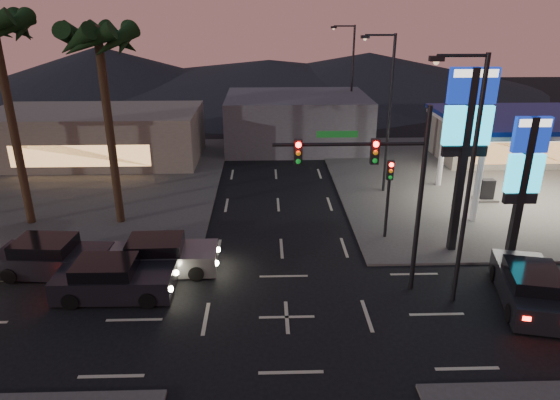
{
  "coord_description": "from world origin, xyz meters",
  "views": [
    {
      "loc": [
        -0.8,
        -16.68,
        11.51
      ],
      "look_at": [
        -0.11,
        5.1,
        3.0
      ],
      "focal_mm": 32.0,
      "sensor_mm": 36.0,
      "label": 1
    }
  ],
  "objects_px": {
    "pylon_sign_short": "(525,168)",
    "traffic_signal_mast": "(380,175)",
    "car_lane_b_mid": "(52,258)",
    "gas_station": "(548,122)",
    "car_lane_a_front": "(113,280)",
    "pylon_sign_tall": "(468,126)",
    "car_lane_b_front": "(162,256)",
    "suv_station": "(530,287)"
  },
  "relations": [
    {
      "from": "pylon_sign_short",
      "to": "traffic_signal_mast",
      "type": "relative_size",
      "value": 0.88
    },
    {
      "from": "car_lane_b_mid",
      "to": "gas_station",
      "type": "bearing_deg",
      "value": 16.99
    },
    {
      "from": "traffic_signal_mast",
      "to": "car_lane_a_front",
      "type": "distance_m",
      "value": 11.87
    },
    {
      "from": "car_lane_a_front",
      "to": "pylon_sign_short",
      "type": "bearing_deg",
      "value": 8.35
    },
    {
      "from": "car_lane_a_front",
      "to": "pylon_sign_tall",
      "type": "bearing_deg",
      "value": 13.14
    },
    {
      "from": "car_lane_a_front",
      "to": "car_lane_b_front",
      "type": "bearing_deg",
      "value": 51.15
    },
    {
      "from": "traffic_signal_mast",
      "to": "car_lane_a_front",
      "type": "xyz_separation_m",
      "value": [
        -11.0,
        -0.16,
        -4.47
      ]
    },
    {
      "from": "pylon_sign_short",
      "to": "suv_station",
      "type": "relative_size",
      "value": 1.31
    },
    {
      "from": "gas_station",
      "to": "car_lane_a_front",
      "type": "xyz_separation_m",
      "value": [
        -23.24,
        -10.18,
        -4.32
      ]
    },
    {
      "from": "pylon_sign_short",
      "to": "car_lane_b_front",
      "type": "distance_m",
      "value": 17.04
    },
    {
      "from": "pylon_sign_tall",
      "to": "car_lane_a_front",
      "type": "distance_m",
      "value": 17.12
    },
    {
      "from": "gas_station",
      "to": "car_lane_b_mid",
      "type": "height_order",
      "value": "gas_station"
    },
    {
      "from": "car_lane_a_front",
      "to": "suv_station",
      "type": "height_order",
      "value": "suv_station"
    },
    {
      "from": "gas_station",
      "to": "pylon_sign_short",
      "type": "relative_size",
      "value": 1.74
    },
    {
      "from": "traffic_signal_mast",
      "to": "car_lane_b_mid",
      "type": "xyz_separation_m",
      "value": [
        -14.33,
        1.89,
        -4.45
      ]
    },
    {
      "from": "car_lane_b_mid",
      "to": "suv_station",
      "type": "bearing_deg",
      "value": -8.84
    },
    {
      "from": "pylon_sign_short",
      "to": "car_lane_b_mid",
      "type": "height_order",
      "value": "pylon_sign_short"
    },
    {
      "from": "pylon_sign_tall",
      "to": "car_lane_b_front",
      "type": "distance_m",
      "value": 15.25
    },
    {
      "from": "pylon_sign_tall",
      "to": "suv_station",
      "type": "bearing_deg",
      "value": -72.91
    },
    {
      "from": "car_lane_a_front",
      "to": "car_lane_b_mid",
      "type": "height_order",
      "value": "car_lane_b_mid"
    },
    {
      "from": "pylon_sign_short",
      "to": "car_lane_b_mid",
      "type": "xyz_separation_m",
      "value": [
        -21.58,
        -0.62,
        -3.88
      ]
    },
    {
      "from": "gas_station",
      "to": "suv_station",
      "type": "height_order",
      "value": "gas_station"
    },
    {
      "from": "car_lane_a_front",
      "to": "car_lane_b_front",
      "type": "height_order",
      "value": "car_lane_a_front"
    },
    {
      "from": "pylon_sign_tall",
      "to": "car_lane_b_mid",
      "type": "bearing_deg",
      "value": -175.15
    },
    {
      "from": "gas_station",
      "to": "pylon_sign_tall",
      "type": "height_order",
      "value": "pylon_sign_tall"
    },
    {
      "from": "traffic_signal_mast",
      "to": "car_lane_a_front",
      "type": "bearing_deg",
      "value": -179.14
    },
    {
      "from": "car_lane_b_mid",
      "to": "suv_station",
      "type": "relative_size",
      "value": 0.98
    },
    {
      "from": "gas_station",
      "to": "traffic_signal_mast",
      "type": "height_order",
      "value": "traffic_signal_mast"
    },
    {
      "from": "traffic_signal_mast",
      "to": "suv_station",
      "type": "xyz_separation_m",
      "value": [
        6.22,
        -1.3,
        -4.45
      ]
    },
    {
      "from": "car_lane_b_front",
      "to": "car_lane_b_mid",
      "type": "bearing_deg",
      "value": -179.83
    },
    {
      "from": "gas_station",
      "to": "suv_station",
      "type": "relative_size",
      "value": 2.28
    },
    {
      "from": "gas_station",
      "to": "pylon_sign_tall",
      "type": "xyz_separation_m",
      "value": [
        -7.5,
        -6.5,
        1.31
      ]
    },
    {
      "from": "pylon_sign_tall",
      "to": "suv_station",
      "type": "xyz_separation_m",
      "value": [
        1.48,
        -4.82,
        -5.61
      ]
    },
    {
      "from": "car_lane_b_front",
      "to": "suv_station",
      "type": "bearing_deg",
      "value": -11.67
    },
    {
      "from": "car_lane_b_mid",
      "to": "car_lane_b_front",
      "type": "bearing_deg",
      "value": 0.17
    },
    {
      "from": "car_lane_a_front",
      "to": "suv_station",
      "type": "xyz_separation_m",
      "value": [
        17.23,
        -1.14,
        0.02
      ]
    },
    {
      "from": "gas_station",
      "to": "pylon_sign_tall",
      "type": "relative_size",
      "value": 1.36
    },
    {
      "from": "car_lane_b_front",
      "to": "pylon_sign_tall",
      "type": "bearing_deg",
      "value": 6.5
    },
    {
      "from": "car_lane_a_front",
      "to": "gas_station",
      "type": "bearing_deg",
      "value": 23.64
    },
    {
      "from": "traffic_signal_mast",
      "to": "car_lane_b_mid",
      "type": "bearing_deg",
      "value": 172.47
    },
    {
      "from": "gas_station",
      "to": "car_lane_b_front",
      "type": "xyz_separation_m",
      "value": [
        -21.58,
        -8.1,
        -4.32
      ]
    },
    {
      "from": "gas_station",
      "to": "pylon_sign_tall",
      "type": "bearing_deg",
      "value": -139.09
    }
  ]
}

